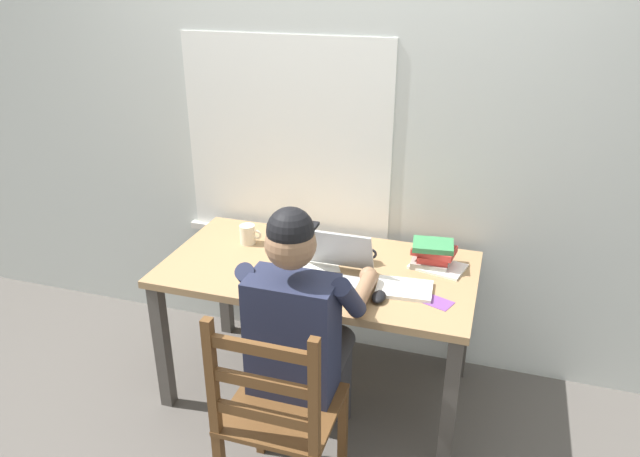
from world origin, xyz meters
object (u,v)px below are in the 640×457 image
object	(u,v)px
book_stack_main	(433,254)
landscape_photo_print	(437,302)
laptop	(331,272)
coffee_mug_dark	(362,253)
wooden_chair	(278,416)
coffee_mug_white	(248,234)
seated_person	(302,327)
desk	(319,282)
computer_mouse	(379,297)

from	to	relation	value
book_stack_main	landscape_photo_print	distance (m)	0.34
laptop	coffee_mug_dark	world-z (taller)	laptop
wooden_chair	book_stack_main	distance (m)	1.06
laptop	landscape_photo_print	world-z (taller)	laptop
laptop	coffee_mug_white	distance (m)	0.58
coffee_mug_white	book_stack_main	bearing A→B (deg)	2.22
seated_person	wooden_chair	distance (m)	0.36
landscape_photo_print	coffee_mug_white	bearing A→B (deg)	-175.25
desk	wooden_chair	distance (m)	0.77
wooden_chair	desk	bearing A→B (deg)	95.86
wooden_chair	laptop	world-z (taller)	wooden_chair
seated_person	landscape_photo_print	xyz separation A→B (m)	(0.50, 0.30, 0.03)
desk	book_stack_main	xyz separation A→B (m)	(0.51, 0.17, 0.15)
seated_person	laptop	xyz separation A→B (m)	(0.02, 0.34, 0.08)
computer_mouse	coffee_mug_dark	bearing A→B (deg)	116.24
book_stack_main	laptop	bearing A→B (deg)	-144.69
landscape_photo_print	seated_person	bearing A→B (deg)	-127.77
laptop	computer_mouse	distance (m)	0.26
coffee_mug_white	coffee_mug_dark	size ratio (longest dim) A/B	0.99
coffee_mug_dark	wooden_chair	bearing A→B (deg)	-97.36
wooden_chair	coffee_mug_dark	bearing A→B (deg)	82.64
book_stack_main	landscape_photo_print	bearing A→B (deg)	-78.54
seated_person	desk	bearing A→B (deg)	99.35
landscape_photo_print	laptop	bearing A→B (deg)	-163.10
desk	seated_person	bearing A→B (deg)	-80.65
coffee_mug_white	laptop	bearing A→B (deg)	-26.24
seated_person	wooden_chair	xyz separation A→B (m)	(-0.00, -0.28, -0.22)
computer_mouse	landscape_photo_print	bearing A→B (deg)	13.90
wooden_chair	laptop	bearing A→B (deg)	87.90
coffee_mug_dark	landscape_photo_print	bearing A→B (deg)	-32.96
seated_person	computer_mouse	xyz separation A→B (m)	(0.26, 0.25, 0.05)
landscape_photo_print	book_stack_main	bearing A→B (deg)	122.41
desk	landscape_photo_print	size ratio (longest dim) A/B	11.29
laptop	book_stack_main	distance (m)	0.50
seated_person	wooden_chair	size ratio (longest dim) A/B	1.32
laptop	coffee_mug_dark	bearing A→B (deg)	68.76
coffee_mug_dark	seated_person	bearing A→B (deg)	-100.99
desk	computer_mouse	distance (m)	0.42
book_stack_main	landscape_photo_print	size ratio (longest dim) A/B	1.64
seated_person	wooden_chair	bearing A→B (deg)	-90.00
seated_person	coffee_mug_dark	size ratio (longest dim) A/B	10.71
wooden_chair	computer_mouse	size ratio (longest dim) A/B	9.42
wooden_chair	book_stack_main	xyz separation A→B (m)	(0.43, 0.91, 0.32)
coffee_mug_white	coffee_mug_dark	xyz separation A→B (m)	(0.60, -0.04, 0.00)
laptop	landscape_photo_print	bearing A→B (deg)	-4.05
desk	seated_person	xyz separation A→B (m)	(0.08, -0.46, 0.06)
desk	wooden_chair	size ratio (longest dim) A/B	1.56
seated_person	laptop	size ratio (longest dim) A/B	3.78
seated_person	landscape_photo_print	size ratio (longest dim) A/B	9.59
wooden_chair	coffee_mug_white	bearing A→B (deg)	119.56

